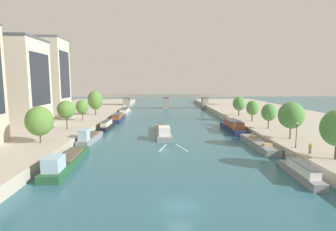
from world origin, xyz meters
name	(u,v)px	position (x,y,z in m)	size (l,w,h in m)	color
ground_plane	(180,207)	(0.00, 0.00, 0.00)	(400.00, 400.00, 0.00)	#2D6070
quay_left	(49,120)	(-36.71, 55.00, 0.92)	(36.00, 170.00, 1.84)	#B7AD9E
quay_right	(284,119)	(36.71, 55.00, 0.92)	(36.00, 170.00, 1.84)	#B7AD9E
barge_midriver	(163,131)	(-1.57, 36.33, 0.87)	(4.13, 19.00, 2.92)	gray
wake_behind_barge	(172,148)	(0.15, 23.84, 0.01)	(5.59, 6.03, 0.03)	#A0CCD6
moored_boat_left_second	(66,161)	(-16.23, 12.97, 0.87)	(3.48, 16.45, 2.91)	#235633
moored_boat_left_lone	(89,138)	(-17.07, 28.94, 0.99)	(2.74, 12.34, 3.35)	gray
moored_boat_left_midway	(107,125)	(-16.61, 44.39, 1.01)	(2.30, 11.77, 2.42)	black
moored_boat_left_end	(118,118)	(-16.31, 59.33, 0.98)	(3.25, 14.40, 2.35)	#1E284C
moored_boat_left_far	(125,112)	(-16.26, 76.45, 1.04)	(3.33, 15.75, 2.49)	gray
moored_boat_right_far	(301,171)	(16.49, 7.65, 0.92)	(2.06, 10.82, 2.20)	gray
moored_boat_right_upstream	(258,144)	(17.02, 24.25, 0.63)	(2.86, 15.36, 2.32)	gray
moored_boat_right_second	(233,127)	(16.41, 40.25, 1.23)	(3.35, 15.15, 2.96)	#1E284C
tree_left_third	(39,121)	(-23.48, 20.89, 5.76)	(4.72, 4.72, 6.55)	brown
tree_left_midway	(66,110)	(-23.58, 34.31, 6.38)	(4.00, 4.00, 6.60)	brown
tree_left_distant	(82,107)	(-24.09, 47.72, 5.70)	(3.43, 3.43, 5.89)	brown
tree_left_second	(95,100)	(-23.65, 60.43, 6.68)	(4.74, 4.74, 7.90)	brown
tree_right_midway	(291,115)	(22.61, 23.03, 6.38)	(4.74, 4.74, 7.08)	brown
tree_right_end_of_row	(269,112)	(22.88, 33.89, 5.66)	(3.39, 3.39, 5.84)	brown
tree_right_by_lamp	(253,108)	(23.28, 45.88, 5.48)	(3.43, 3.43, 5.69)	brown
tree_right_second	(239,104)	(23.04, 57.65, 5.68)	(4.01, 4.01, 6.07)	brown
lamppost_right_bank	(296,134)	(20.19, 16.21, 4.18)	(0.28, 0.28, 4.24)	black
building_left_tall	(16,83)	(-36.78, 38.60, 12.45)	(12.18, 12.49, 21.18)	beige
building_left_middle	(47,78)	(-36.78, 55.88, 13.85)	(11.16, 9.69, 23.99)	beige
bridge_far	(166,99)	(0.00, 98.32, 4.43)	(61.43, 4.40, 6.94)	gray
person_on_quay	(310,148)	(20.56, 12.72, 2.77)	(0.37, 0.43, 1.62)	#473D33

